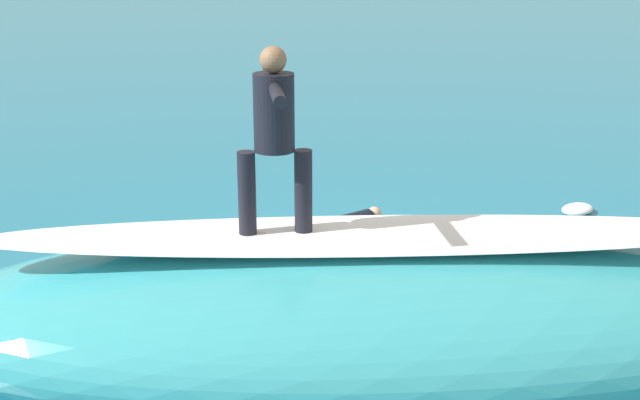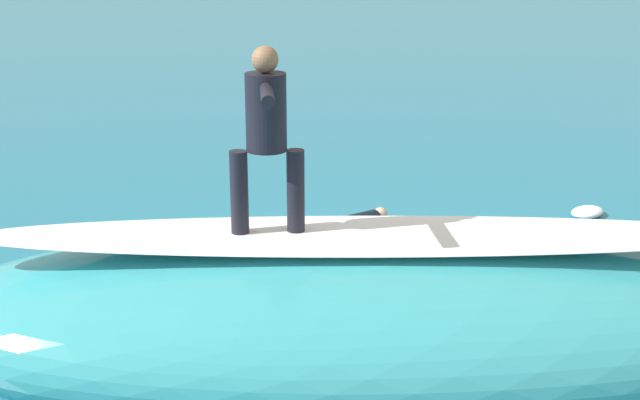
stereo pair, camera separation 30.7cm
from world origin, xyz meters
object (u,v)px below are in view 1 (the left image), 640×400
object	(u,v)px
surfboard_riding	(276,236)
surfer_paddling	(340,227)
surfboard_paddling	(347,237)
surfer_riding	(275,127)

from	to	relation	value
surfboard_riding	surfer_paddling	distance (m)	4.34
surfboard_paddling	surfer_paddling	world-z (taller)	surfer_paddling
surfboard_riding	surfer_riding	size ratio (longest dim) A/B	1.37
surfer_riding	surfboard_paddling	distance (m)	4.89
surfboard_paddling	surfer_paddling	xyz separation A→B (m)	(0.10, 0.08, 0.17)
surfer_riding	surfboard_paddling	xyz separation A→B (m)	(-0.60, -4.18, -2.46)
surfboard_riding	surfboard_paddling	bearing A→B (deg)	-107.08
surfer_paddling	surfboard_paddling	bearing A→B (deg)	-0.00
surfboard_riding	surfboard_paddling	distance (m)	4.48
surfer_paddling	surfboard_riding	bearing A→B (deg)	-136.47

